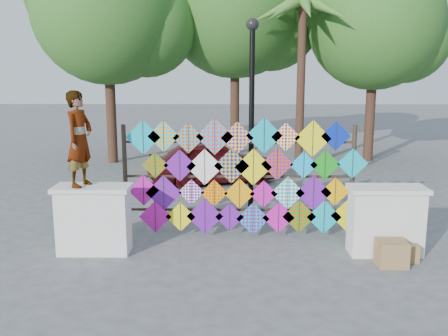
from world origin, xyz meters
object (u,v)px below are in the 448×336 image
(vendor_woman, at_px, (79,139))
(lamppost, at_px, (252,101))
(sedan, at_px, (213,162))
(kite_rack, at_px, (243,178))

(vendor_woman, height_order, lamppost, lamppost)
(sedan, bearing_deg, lamppost, 176.23)
(sedan, xyz_separation_m, lamppost, (1.00, -3.64, 2.04))
(kite_rack, bearing_deg, lamppost, 80.96)
(kite_rack, relative_size, lamppost, 1.10)
(kite_rack, height_order, lamppost, lamppost)
(vendor_woman, height_order, sedan, vendor_woman)
(vendor_woman, bearing_deg, lamppost, -37.63)
(vendor_woman, xyz_separation_m, sedan, (2.19, 5.84, -1.50))
(vendor_woman, xyz_separation_m, lamppost, (3.18, 2.20, 0.54))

